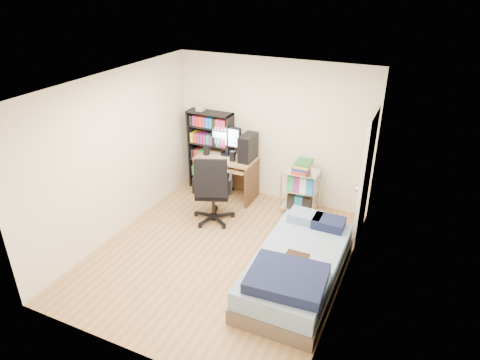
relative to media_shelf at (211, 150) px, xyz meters
The scene contains 7 objects.
room 2.21m from the media_shelf, 58.26° to the right, with size 3.58×4.08×2.58m.
media_shelf is the anchor object (origin of this frame).
computer_desk 0.54m from the media_shelf, 15.61° to the right, with size 1.04×0.60×1.31m.
office_chair 1.29m from the media_shelf, 60.58° to the right, with size 0.92×0.92×1.19m.
wire_cart 1.82m from the media_shelf, ahead, with size 0.60×0.44×0.95m.
bed 3.14m from the media_shelf, 40.85° to the right, with size 1.05×2.10×0.60m.
door 2.91m from the media_shelf, ahead, with size 0.12×0.80×2.00m.
Camera 1 is at (2.42, -4.57, 3.76)m, focal length 32.00 mm.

